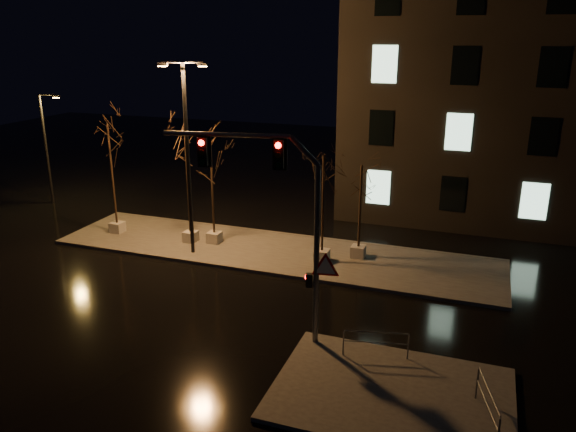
% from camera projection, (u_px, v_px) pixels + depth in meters
% --- Properties ---
extents(ground, '(90.00, 90.00, 0.00)m').
position_uv_depth(ground, '(218.00, 306.00, 22.31)').
color(ground, black).
rests_on(ground, ground).
extents(median, '(22.00, 5.00, 0.15)m').
position_uv_depth(median, '(272.00, 252.00, 27.66)').
color(median, '#474540').
rests_on(median, ground).
extents(sidewalk_corner, '(7.00, 5.00, 0.15)m').
position_uv_depth(sidewalk_corner, '(391.00, 394.00, 16.76)').
color(sidewalk_corner, '#474540').
rests_on(sidewalk_corner, ground).
extents(tree_0, '(1.80, 1.80, 5.97)m').
position_uv_depth(tree_0, '(110.00, 149.00, 28.74)').
color(tree_0, '#A4A099').
rests_on(tree_0, median).
extents(tree_1, '(1.80, 1.80, 6.02)m').
position_uv_depth(tree_1, '(186.00, 154.00, 27.37)').
color(tree_1, '#A4A099').
rests_on(tree_1, median).
extents(tree_2, '(1.80, 1.80, 5.19)m').
position_uv_depth(tree_2, '(211.00, 167.00, 27.46)').
color(tree_2, '#A4A099').
rests_on(tree_2, median).
extents(tree_3, '(1.80, 1.80, 5.23)m').
position_uv_depth(tree_3, '(323.00, 179.00, 25.12)').
color(tree_3, '#A4A099').
rests_on(tree_3, median).
extents(tree_4, '(1.80, 1.80, 4.60)m').
position_uv_depth(tree_4, '(361.00, 186.00, 25.74)').
color(tree_4, '#A4A099').
rests_on(tree_4, median).
extents(traffic_signal_mast, '(5.83, 1.03, 7.19)m').
position_uv_depth(traffic_signal_mast, '(282.00, 210.00, 18.21)').
color(traffic_signal_mast, slate).
rests_on(traffic_signal_mast, sidewalk_corner).
extents(streetlight_main, '(2.22, 0.88, 9.01)m').
position_uv_depth(streetlight_main, '(187.00, 147.00, 25.79)').
color(streetlight_main, black).
rests_on(streetlight_main, median).
extents(streetlight_far, '(1.31, 0.58, 6.84)m').
position_uv_depth(streetlight_far, '(47.00, 145.00, 34.68)').
color(streetlight_far, black).
rests_on(streetlight_far, ground).
extents(guard_rail_a, '(2.10, 0.52, 0.93)m').
position_uv_depth(guard_rail_a, '(376.00, 340.00, 18.35)').
color(guard_rail_a, slate).
rests_on(guard_rail_a, sidewalk_corner).
extents(guard_rail_b, '(0.63, 2.18, 1.07)m').
position_uv_depth(guard_rail_b, '(488.00, 402.00, 15.17)').
color(guard_rail_b, slate).
rests_on(guard_rail_b, sidewalk_corner).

